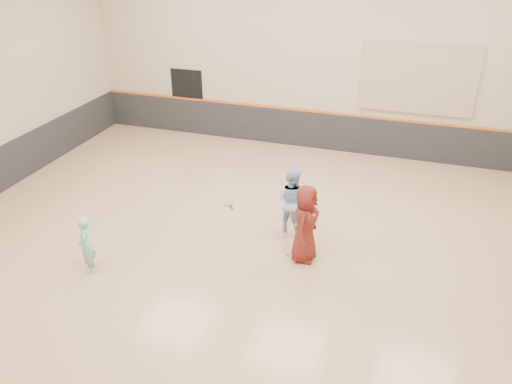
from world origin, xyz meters
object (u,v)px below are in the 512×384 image
(girl, at_px, (86,245))
(spare_racket, at_px, (228,202))
(young_man, at_px, (305,224))
(instructor, at_px, (292,200))

(girl, relative_size, spare_racket, 2.07)
(young_man, relative_size, spare_racket, 2.84)
(young_man, xyz_separation_m, spare_racket, (-2.41, 1.74, -0.82))
(instructor, relative_size, spare_racket, 2.60)
(instructor, bearing_deg, girl, 53.11)
(girl, height_order, instructor, instructor)
(instructor, distance_m, young_man, 1.17)
(spare_racket, bearing_deg, instructor, -21.19)
(girl, bearing_deg, instructor, 100.59)
(instructor, height_order, young_man, young_man)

